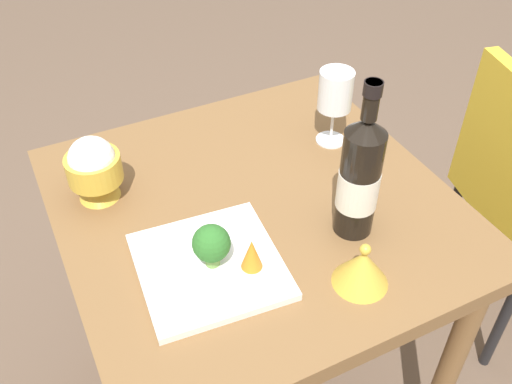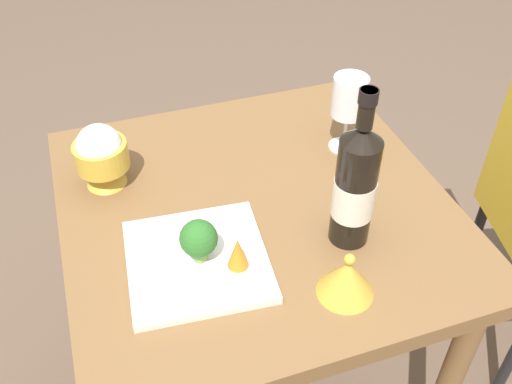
{
  "view_description": "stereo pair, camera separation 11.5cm",
  "coord_description": "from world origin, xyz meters",
  "px_view_note": "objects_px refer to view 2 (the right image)",
  "views": [
    {
      "loc": [
        0.38,
        0.78,
        1.53
      ],
      "look_at": [
        0.0,
        0.0,
        0.77
      ],
      "focal_mm": 40.36,
      "sensor_mm": 36.0,
      "label": 1
    },
    {
      "loc": [
        0.28,
        0.82,
        1.53
      ],
      "look_at": [
        0.0,
        0.0,
        0.77
      ],
      "focal_mm": 40.36,
      "sensor_mm": 36.0,
      "label": 2
    }
  ],
  "objects_px": {
    "rice_bowl": "(101,155)",
    "rice_bowl_lid": "(347,277)",
    "serving_plate": "(197,261)",
    "carrot_garnish_left": "(238,253)",
    "wine_bottle": "(355,186)",
    "wine_glass": "(349,99)",
    "broccoli_floret": "(199,239)"
  },
  "relations": [
    {
      "from": "wine_bottle",
      "to": "broccoli_floret",
      "type": "distance_m",
      "value": 0.29
    },
    {
      "from": "rice_bowl",
      "to": "rice_bowl_lid",
      "type": "xyz_separation_m",
      "value": [
        -0.35,
        0.43,
        -0.04
      ]
    },
    {
      "from": "serving_plate",
      "to": "rice_bowl_lid",
      "type": "bearing_deg",
      "value": 147.29
    },
    {
      "from": "wine_bottle",
      "to": "broccoli_floret",
      "type": "height_order",
      "value": "wine_bottle"
    },
    {
      "from": "carrot_garnish_left",
      "to": "serving_plate",
      "type": "bearing_deg",
      "value": -31.61
    },
    {
      "from": "rice_bowl_lid",
      "to": "serving_plate",
      "type": "relative_size",
      "value": 0.37
    },
    {
      "from": "rice_bowl_lid",
      "to": "wine_bottle",
      "type": "bearing_deg",
      "value": -117.78
    },
    {
      "from": "wine_glass",
      "to": "serving_plate",
      "type": "height_order",
      "value": "wine_glass"
    },
    {
      "from": "wine_bottle",
      "to": "serving_plate",
      "type": "distance_m",
      "value": 0.31
    },
    {
      "from": "wine_glass",
      "to": "rice_bowl",
      "type": "bearing_deg",
      "value": -5.0
    },
    {
      "from": "serving_plate",
      "to": "carrot_garnish_left",
      "type": "height_order",
      "value": "carrot_garnish_left"
    },
    {
      "from": "wine_glass",
      "to": "carrot_garnish_left",
      "type": "xyz_separation_m",
      "value": [
        0.34,
        0.28,
        -0.08
      ]
    },
    {
      "from": "carrot_garnish_left",
      "to": "rice_bowl_lid",
      "type": "bearing_deg",
      "value": 146.86
    },
    {
      "from": "wine_glass",
      "to": "rice_bowl",
      "type": "xyz_separation_m",
      "value": [
        0.53,
        -0.05,
        -0.05
      ]
    },
    {
      "from": "wine_bottle",
      "to": "rice_bowl_lid",
      "type": "bearing_deg",
      "value": 62.22
    },
    {
      "from": "wine_bottle",
      "to": "broccoli_floret",
      "type": "bearing_deg",
      "value": -4.14
    },
    {
      "from": "rice_bowl_lid",
      "to": "serving_plate",
      "type": "xyz_separation_m",
      "value": [
        0.23,
        -0.14,
        -0.03
      ]
    },
    {
      "from": "broccoli_floret",
      "to": "carrot_garnish_left",
      "type": "xyz_separation_m",
      "value": [
        -0.06,
        0.04,
        -0.02
      ]
    },
    {
      "from": "wine_bottle",
      "to": "rice_bowl",
      "type": "height_order",
      "value": "wine_bottle"
    },
    {
      "from": "rice_bowl_lid",
      "to": "rice_bowl",
      "type": "bearing_deg",
      "value": -50.8
    },
    {
      "from": "rice_bowl",
      "to": "broccoli_floret",
      "type": "distance_m",
      "value": 0.32
    },
    {
      "from": "rice_bowl",
      "to": "serving_plate",
      "type": "height_order",
      "value": "rice_bowl"
    },
    {
      "from": "rice_bowl",
      "to": "serving_plate",
      "type": "bearing_deg",
      "value": 113.68
    },
    {
      "from": "carrot_garnish_left",
      "to": "broccoli_floret",
      "type": "bearing_deg",
      "value": -31.51
    },
    {
      "from": "wine_glass",
      "to": "carrot_garnish_left",
      "type": "bearing_deg",
      "value": 39.42
    },
    {
      "from": "rice_bowl",
      "to": "serving_plate",
      "type": "xyz_separation_m",
      "value": [
        -0.12,
        0.28,
        -0.07
      ]
    },
    {
      "from": "wine_bottle",
      "to": "rice_bowl",
      "type": "bearing_deg",
      "value": -36.71
    },
    {
      "from": "rice_bowl_lid",
      "to": "broccoli_floret",
      "type": "bearing_deg",
      "value": -32.71
    },
    {
      "from": "wine_bottle",
      "to": "wine_glass",
      "type": "relative_size",
      "value": 1.8
    },
    {
      "from": "rice_bowl",
      "to": "carrot_garnish_left",
      "type": "xyz_separation_m",
      "value": [
        -0.19,
        0.32,
        -0.03
      ]
    },
    {
      "from": "rice_bowl",
      "to": "rice_bowl_lid",
      "type": "relative_size",
      "value": 1.42
    },
    {
      "from": "wine_bottle",
      "to": "serving_plate",
      "type": "bearing_deg",
      "value": -4.73
    }
  ]
}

